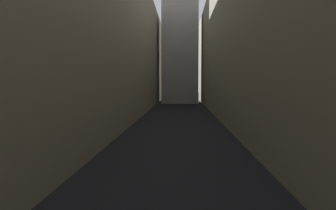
{
  "coord_description": "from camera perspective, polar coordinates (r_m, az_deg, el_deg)",
  "views": [
    {
      "loc": [
        0.5,
        9.18,
        5.06
      ],
      "look_at": [
        0.0,
        20.88,
        4.26
      ],
      "focal_mm": 34.56,
      "sensor_mm": 36.0,
      "label": 1
    }
  ],
  "objects": [
    {
      "name": "building_block_left",
      "position": [
        43.0,
        -14.22,
        11.91
      ],
      "size": [
        12.18,
        108.0,
        22.24
      ],
      "primitive_type": "cube",
      "color": "gray",
      "rests_on": "ground"
    },
    {
      "name": "ground_plane",
      "position": [
        39.15,
        1.7,
        -3.5
      ],
      "size": [
        264.0,
        264.0,
        0.0
      ],
      "primitive_type": "plane",
      "color": "black"
    },
    {
      "name": "building_block_right",
      "position": [
        43.16,
        19.9,
        11.76
      ],
      "size": [
        15.3,
        108.0,
        22.23
      ],
      "primitive_type": "cube",
      "color": "gray",
      "rests_on": "ground"
    }
  ]
}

